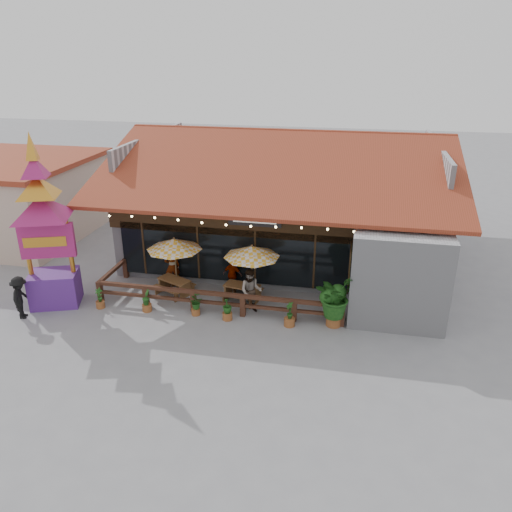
% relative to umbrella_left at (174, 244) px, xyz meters
% --- Properties ---
extents(ground, '(100.00, 100.00, 0.00)m').
position_rel_umbrella_left_xyz_m(ground, '(3.74, -1.01, -2.16)').
color(ground, gray).
rests_on(ground, ground).
extents(restaurant_building, '(15.50, 14.73, 6.09)m').
position_rel_umbrella_left_xyz_m(restaurant_building, '(4.00, 5.60, 0.05)').
color(restaurant_building, '#BCBCC1').
rests_on(restaurant_building, ground).
extents(patio_railing, '(10.00, 2.60, 0.92)m').
position_rel_umbrella_left_xyz_m(patio_railing, '(1.49, -1.28, -1.54)').
color(patio_railing, '#4B2A1B').
rests_on(patio_railing, ground).
extents(neighbor_building, '(8.40, 8.40, 4.22)m').
position_rel_umbrella_left_xyz_m(neighbor_building, '(-11.26, 4.99, -0.02)').
color(neighbor_building, beige).
rests_on(neighbor_building, ground).
extents(umbrella_left, '(2.76, 2.76, 2.47)m').
position_rel_umbrella_left_xyz_m(umbrella_left, '(0.00, 0.00, 0.00)').
color(umbrella_left, brown).
rests_on(umbrella_left, ground).
extents(umbrella_right, '(2.88, 2.88, 2.44)m').
position_rel_umbrella_left_xyz_m(umbrella_right, '(3.30, -0.08, -0.03)').
color(umbrella_right, brown).
rests_on(umbrella_right, ground).
extents(picnic_table_left, '(1.77, 1.68, 0.67)m').
position_rel_umbrella_left_xyz_m(picnic_table_left, '(-0.02, -0.23, -1.70)').
color(picnic_table_left, brown).
rests_on(picnic_table_left, ground).
extents(picnic_table_right, '(1.66, 1.50, 0.70)m').
position_rel_umbrella_left_xyz_m(picnic_table_right, '(2.92, -0.25, -1.69)').
color(picnic_table_right, brown).
rests_on(picnic_table_right, ground).
extents(thai_sign_tower, '(3.51, 3.51, 7.44)m').
position_rel_umbrella_left_xyz_m(thai_sign_tower, '(-4.42, -2.03, 1.77)').
color(thai_sign_tower, '#562383').
rests_on(thai_sign_tower, ground).
extents(tropical_plant, '(1.89, 1.96, 2.10)m').
position_rel_umbrella_left_xyz_m(tropical_plant, '(6.75, -1.54, -0.96)').
color(tropical_plant, brown).
rests_on(tropical_plant, ground).
extents(diner_a, '(0.75, 0.63, 1.76)m').
position_rel_umbrella_left_xyz_m(diner_a, '(-0.38, 0.57, -1.28)').
color(diner_a, '#3A2612').
rests_on(diner_a, ground).
extents(diner_b, '(0.91, 0.73, 1.79)m').
position_rel_umbrella_left_xyz_m(diner_b, '(3.47, -1.09, -1.26)').
color(diner_b, '#3A2612').
rests_on(diner_b, ground).
extents(diner_c, '(0.88, 0.43, 1.45)m').
position_rel_umbrella_left_xyz_m(diner_c, '(2.31, 0.58, -1.43)').
color(diner_c, '#3A2612').
rests_on(diner_c, ground).
extents(pedestrian, '(0.95, 1.25, 1.71)m').
position_rel_umbrella_left_xyz_m(pedestrian, '(-5.06, -3.31, -1.30)').
color(pedestrian, black).
rests_on(pedestrian, ground).
extents(planter_a, '(0.35, 0.35, 0.86)m').
position_rel_umbrella_left_xyz_m(planter_a, '(-2.52, -2.02, -1.80)').
color(planter_a, brown).
rests_on(planter_a, ground).
extents(planter_b, '(0.38, 0.38, 0.92)m').
position_rel_umbrella_left_xyz_m(planter_b, '(-0.58, -1.90, -1.74)').
color(planter_b, brown).
rests_on(planter_b, ground).
extents(planter_c, '(0.66, 0.63, 0.83)m').
position_rel_umbrella_left_xyz_m(planter_c, '(1.41, -1.80, -1.69)').
color(planter_c, brown).
rests_on(planter_c, ground).
extents(planter_d, '(0.49, 0.49, 0.93)m').
position_rel_umbrella_left_xyz_m(planter_d, '(2.72, -1.92, -1.71)').
color(planter_d, brown).
rests_on(planter_d, ground).
extents(planter_e, '(0.41, 0.42, 1.00)m').
position_rel_umbrella_left_xyz_m(planter_e, '(5.12, -1.90, -1.74)').
color(planter_e, brown).
rests_on(planter_e, ground).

